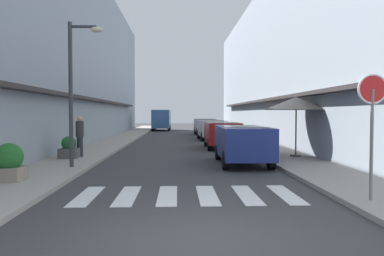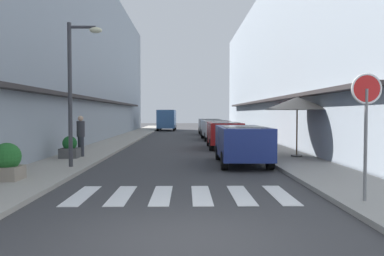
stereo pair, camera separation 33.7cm
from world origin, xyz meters
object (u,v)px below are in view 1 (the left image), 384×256
object	(u,v)px
planter_corner	(9,162)
planter_midblock	(69,148)
delivery_van	(162,118)
parked_car_mid	(222,132)
parked_car_distant	(205,125)
parked_car_far	(211,127)
parked_car_near	(242,140)
street_lamp	(77,78)
pedestrian_walking_near	(80,135)
round_street_sign	(372,103)
cafe_umbrella	(296,104)

from	to	relation	value
planter_corner	planter_midblock	distance (m)	5.16
delivery_van	planter_corner	bearing A→B (deg)	-94.77
parked_car_mid	parked_car_distant	xyz separation A→B (m)	(-0.00, 13.34, 0.00)
parked_car_far	planter_midblock	size ratio (longest dim) A/B	4.96
parked_car_near	street_lamp	distance (m)	6.47
delivery_van	pedestrian_walking_near	world-z (taller)	delivery_van
parked_car_far	planter_corner	world-z (taller)	parked_car_far
parked_car_near	planter_midblock	world-z (taller)	parked_car_near
planter_midblock	street_lamp	bearing A→B (deg)	-68.17
parked_car_far	planter_midblock	world-z (taller)	parked_car_far
delivery_van	street_lamp	world-z (taller)	street_lamp
delivery_van	round_street_sign	world-z (taller)	round_street_sign
parked_car_distant	pedestrian_walking_near	xyz separation A→B (m)	(-6.64, -18.26, 0.12)
parked_car_distant	cafe_umbrella	size ratio (longest dim) A/B	1.56
pedestrian_walking_near	parked_car_near	bearing A→B (deg)	176.20
street_lamp	cafe_umbrella	world-z (taller)	street_lamp
parked_car_mid	delivery_van	bearing A→B (deg)	101.03
parked_car_near	street_lamp	world-z (taller)	street_lamp
parked_car_far	delivery_van	bearing A→B (deg)	105.51
parked_car_mid	delivery_van	size ratio (longest dim) A/B	0.77
parked_car_mid	delivery_van	xyz separation A→B (m)	(-4.35, 22.32, 0.48)
street_lamp	parked_car_mid	bearing A→B (deg)	53.48
parked_car_mid	parked_car_distant	world-z (taller)	same
round_street_sign	parked_car_mid	bearing A→B (deg)	96.99
parked_car_far	round_street_sign	size ratio (longest dim) A/B	1.67
parked_car_far	planter_corner	distance (m)	18.63
parked_car_mid	pedestrian_walking_near	size ratio (longest dim) A/B	2.41
street_lamp	pedestrian_walking_near	world-z (taller)	street_lamp
pedestrian_walking_near	round_street_sign	bearing A→B (deg)	145.82
cafe_umbrella	street_lamp	bearing A→B (deg)	-160.98
round_street_sign	parked_car_near	bearing A→B (deg)	103.91
planter_midblock	pedestrian_walking_near	size ratio (longest dim) A/B	0.52
parked_car_distant	planter_corner	distance (m)	24.95
parked_car_far	parked_car_distant	distance (m)	6.69
parked_car_mid	parked_car_distant	size ratio (longest dim) A/B	0.97
parked_car_far	parked_car_near	bearing A→B (deg)	-90.00
parked_car_mid	planter_midblock	size ratio (longest dim) A/B	4.65
parked_car_far	round_street_sign	world-z (taller)	round_street_sign
parked_car_near	parked_car_mid	world-z (taller)	same
parked_car_distant	street_lamp	size ratio (longest dim) A/B	0.88
parked_car_far	round_street_sign	bearing A→B (deg)	-85.34
parked_car_near	parked_car_far	world-z (taller)	same
parked_car_distant	cafe_umbrella	bearing A→B (deg)	-81.96
parked_car_distant	parked_car_near	bearing A→B (deg)	-90.00
parked_car_near	round_street_sign	size ratio (longest dim) A/B	1.66
delivery_van	round_street_sign	distance (m)	36.03
parked_car_distant	round_street_sign	distance (m)	26.62
street_lamp	parked_car_distant	bearing A→B (deg)	74.48
street_lamp	planter_midblock	distance (m)	3.84
parked_car_distant	pedestrian_walking_near	bearing A→B (deg)	-109.98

